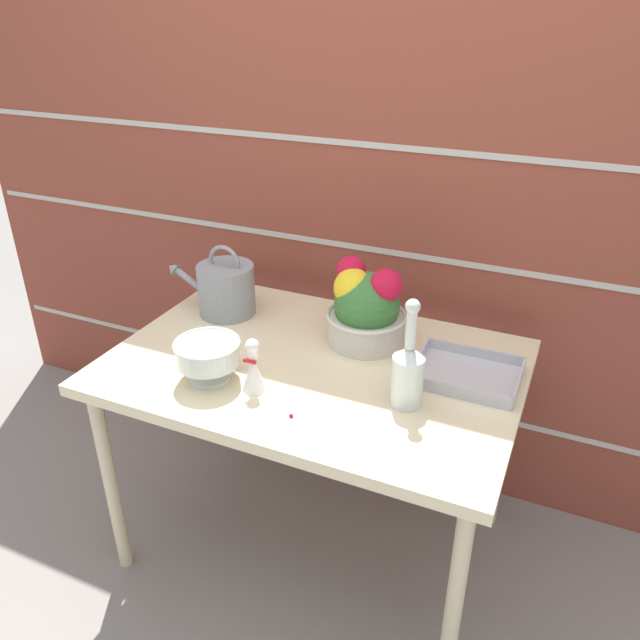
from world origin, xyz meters
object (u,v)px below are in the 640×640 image
crystal_pedestal_bowl (208,355)px  flower_planter (366,308)px  watering_can (225,288)px  figurine_vase (253,370)px  glass_decanter (408,371)px  wire_tray (466,374)px

crystal_pedestal_bowl → flower_planter: flower_planter is taller
watering_can → crystal_pedestal_bowl: size_ratio=1.79×
flower_planter → figurine_vase: bearing=-115.3°
figurine_vase → crystal_pedestal_bowl: bearing=-178.8°
glass_decanter → wire_tray: 0.25m
watering_can → crystal_pedestal_bowl: bearing=-65.0°
flower_planter → glass_decanter: size_ratio=0.85×
crystal_pedestal_bowl → glass_decanter: size_ratio=0.61×
flower_planter → figurine_vase: flower_planter is taller
watering_can → figurine_vase: (0.32, -0.38, -0.03)m
glass_decanter → figurine_vase: bearing=-164.9°
flower_planter → wire_tray: bearing=-13.3°
watering_can → wire_tray: watering_can is taller
watering_can → flower_planter: (0.50, 0.01, 0.03)m
flower_planter → wire_tray: flower_planter is taller
figurine_vase → wire_tray: size_ratio=0.54×
watering_can → glass_decanter: 0.77m
watering_can → wire_tray: 0.85m
figurine_vase → wire_tray: 0.61m
figurine_vase → flower_planter: bearing=64.7°
figurine_vase → glass_decanter: bearing=15.1°
watering_can → flower_planter: flower_planter is taller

